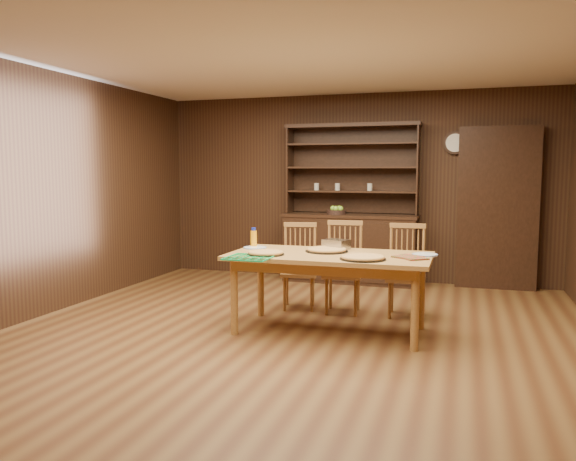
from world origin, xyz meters
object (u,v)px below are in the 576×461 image
(china_hutch, at_px, (350,239))
(chair_left, at_px, (300,263))
(juice_bottle, at_px, (254,238))
(dining_table, at_px, (330,262))
(chair_center, at_px, (344,264))
(chair_right, at_px, (406,267))

(china_hutch, xyz_separation_m, chair_left, (-0.25, -1.62, -0.09))
(chair_left, bearing_deg, juice_bottle, -127.96)
(china_hutch, relative_size, chair_left, 2.29)
(dining_table, bearing_deg, chair_center, 92.46)
(chair_left, bearing_deg, dining_table, -69.72)
(chair_center, bearing_deg, chair_right, -1.88)
(dining_table, height_order, chair_center, chair_center)
(dining_table, relative_size, chair_right, 1.93)
(chair_center, bearing_deg, chair_left, 171.40)
(chair_left, relative_size, chair_center, 0.96)
(chair_center, relative_size, chair_right, 1.02)
(china_hutch, distance_m, juice_bottle, 2.34)
(chair_center, distance_m, chair_right, 0.67)
(chair_left, xyz_separation_m, juice_bottle, (-0.30, -0.63, 0.34))
(chair_left, xyz_separation_m, chair_center, (0.51, -0.03, 0.02))
(china_hutch, height_order, juice_bottle, china_hutch)
(chair_center, bearing_deg, juice_bottle, -148.57)
(china_hutch, relative_size, dining_table, 1.16)
(china_hutch, distance_m, chair_right, 1.87)
(chair_right, xyz_separation_m, juice_bottle, (-1.48, -0.64, 0.33))
(chair_center, xyz_separation_m, chair_right, (0.67, 0.04, -0.01))
(dining_table, relative_size, chair_left, 1.98)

